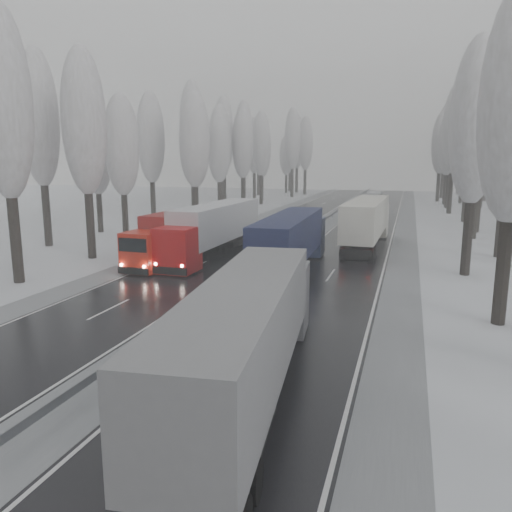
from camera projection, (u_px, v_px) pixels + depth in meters
The scene contains 53 objects.
ground at pixel (34, 437), 14.97m from camera, with size 260.00×260.00×0.00m, color silver.
carriageway_right at pixel (342, 260), 41.61m from camera, with size 7.50×200.00×0.03m, color black.
carriageway_left at pixel (224, 253), 44.64m from camera, with size 7.50×200.00×0.03m, color black.
median_slush at pixel (281, 256), 43.12m from camera, with size 3.00×200.00×0.04m, color gray.
shoulder_right at pixel (403, 263), 40.18m from camera, with size 2.40×200.00×0.04m, color gray.
shoulder_left at pixel (174, 250), 46.06m from camera, with size 2.40×200.00×0.04m, color gray.
median_guardrail at pixel (281, 249), 43.00m from camera, with size 0.12×200.00×0.76m.
tree_18 at pixel (477, 123), 34.13m from camera, with size 3.60×3.60×16.58m.
tree_20 at pixel (509, 136), 40.89m from camera, with size 3.60×3.60×15.71m.
tree_22 at pixel (481, 140), 50.92m from camera, with size 3.60×3.60×15.86m.
tree_24 at pixel (485, 114), 55.20m from camera, with size 3.60×3.60×20.49m.
tree_26 at pixel (471, 130), 65.12m from camera, with size 3.60×3.60×18.78m.
tree_28 at pixel (455, 130), 75.40m from camera, with size 3.60×3.60×19.62m.
tree_29 at pixel (503, 137), 77.21m from camera, with size 3.60×3.60×18.11m.
tree_30 at pixel (451, 140), 84.70m from camera, with size 3.60×3.60×17.86m.
tree_31 at pixel (486, 138), 86.66m from camera, with size 3.60×3.60×18.58m.
tree_32 at pixel (448, 144), 91.79m from camera, with size 3.60×3.60×17.33m.
tree_33 at pixel (463, 154), 95.00m from camera, with size 3.60×3.60×14.33m.
tree_34 at pixel (441, 144), 98.68m from camera, with size 3.60×3.60×17.63m.
tree_35 at pixel (489, 142), 99.71m from camera, with size 3.60×3.60×18.25m.
tree_36 at pixel (445, 137), 107.24m from camera, with size 3.60×3.60×20.23m.
tree_37 at pixel (477, 149), 109.44m from camera, with size 3.60×3.60×16.37m.
tree_38 at pixel (450, 145), 116.94m from camera, with size 3.60×3.60×17.97m.
tree_39 at pixel (461, 151), 120.09m from camera, with size 3.60×3.60×16.19m.
tree_56 at pixel (3, 104), 31.74m from camera, with size 3.60×3.60×18.12m.
tree_58 at pixel (84, 123), 40.29m from camera, with size 3.60×3.60×17.21m.
tree_59 at pixel (39, 120), 46.11m from camera, with size 3.60×3.60×18.41m.
tree_60 at pixel (122, 146), 50.37m from camera, with size 3.60×3.60×14.84m.
tree_61 at pixel (96, 153), 55.90m from camera, with size 3.60×3.60×13.95m.
tree_62 at pixel (195, 141), 58.07m from camera, with size 3.60×3.60×16.04m.
tree_63 at pixel (151, 139), 64.01m from camera, with size 3.60×3.60×16.88m.
tree_64 at pixel (193, 147), 67.83m from camera, with size 3.60×3.60×15.42m.
tree_65 at pixel (192, 129), 71.61m from camera, with size 3.60×3.60×19.48m.
tree_66 at pixel (219, 149), 76.87m from camera, with size 3.60×3.60×15.23m.
tree_67 at pixel (220, 142), 80.79m from camera, with size 3.60×3.60×17.09m.
tree_68 at pixel (243, 144), 82.59m from camera, with size 3.60×3.60×16.65m.
tree_69 at pixel (224, 135), 87.41m from camera, with size 3.60×3.60×19.35m.
tree_70 at pixel (261, 144), 91.92m from camera, with size 3.60×3.60×17.09m.
tree_71 at pixel (244, 137), 96.75m from camera, with size 3.60×3.60×19.61m.
tree_72 at pixel (262, 152), 101.68m from camera, with size 3.60×3.60×15.11m.
tree_73 at pixel (254, 146), 106.02m from camera, with size 3.60×3.60×17.22m.
tree_74 at pixel (293, 139), 110.15m from camera, with size 3.60×3.60×19.68m.
tree_75 at pixel (258, 144), 116.67m from camera, with size 3.60×3.60×18.60m.
tree_76 at pixel (306, 144), 118.81m from camera, with size 3.60×3.60×18.55m.
tree_77 at pixel (287, 156), 124.69m from camera, with size 3.60×3.60×14.32m.
tree_78 at pixel (297, 142), 125.88m from camera, with size 3.60×3.60×19.55m.
tree_79 at pixel (290, 149), 130.74m from camera, with size 3.60×3.60×17.07m.
truck_grey_tarp at pixel (251, 328), 17.08m from camera, with size 4.45×17.02×4.33m.
truck_blue_box at pixel (292, 239), 36.27m from camera, with size 3.20×17.03×4.35m.
truck_cream_box at pixel (368, 219), 47.05m from camera, with size 3.33×17.96×4.59m.
box_truck_distant at pixel (374, 200), 86.62m from camera, with size 2.42×7.43×2.76m.
truck_red_white at pixel (213, 227), 42.34m from camera, with size 3.03×17.43×4.46m.
truck_red_red at pixel (184, 230), 42.48m from camera, with size 2.96×15.66×4.00m.
Camera 1 is at (10.40, -11.10, 8.17)m, focal length 35.00 mm.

